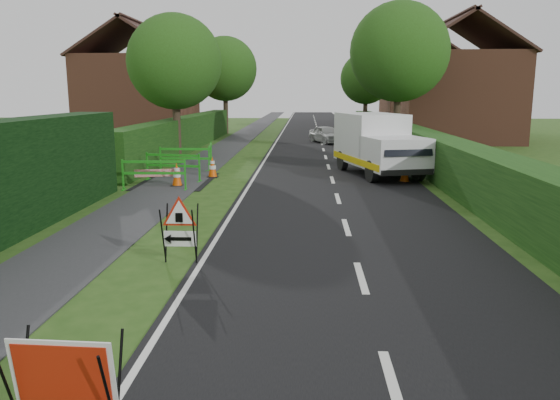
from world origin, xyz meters
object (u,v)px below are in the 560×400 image
object	(u,v)px
triangle_sign	(178,225)
works_van	(377,143)
hatchback_car	(327,134)
red_rect_sign	(63,376)

from	to	relation	value
triangle_sign	works_van	xyz separation A→B (m)	(5.00, 11.32, 0.48)
works_van	hatchback_car	xyz separation A→B (m)	(-1.42, 13.30, -0.67)
works_van	triangle_sign	bearing A→B (deg)	-129.02
triangle_sign	works_van	bearing A→B (deg)	65.86
red_rect_sign	hatchback_car	size ratio (longest dim) A/B	0.32
red_rect_sign	works_van	bearing A→B (deg)	75.43
red_rect_sign	hatchback_car	distance (m)	29.75
red_rect_sign	hatchback_car	xyz separation A→B (m)	(3.52, 29.54, 0.05)
hatchback_car	red_rect_sign	bearing A→B (deg)	-119.37
triangle_sign	hatchback_car	distance (m)	24.88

